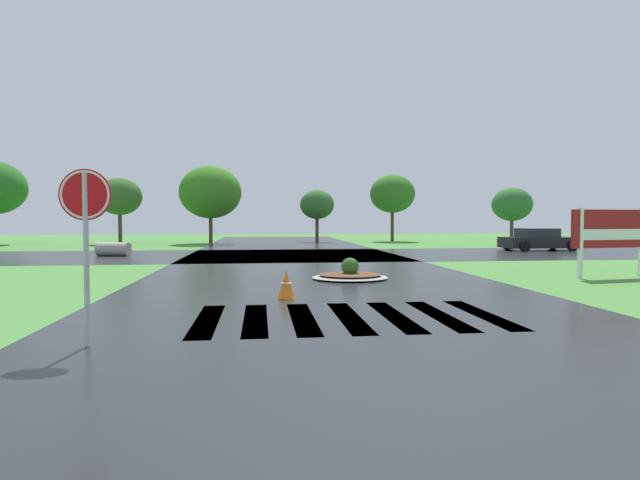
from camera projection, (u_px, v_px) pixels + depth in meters
The scene contains 11 objects.
ground_plane at pixel (450, 436), 4.61m from camera, with size 120.00×120.00×0.10m, color #478438.
asphalt_roadway at pixel (321, 286), 14.54m from camera, with size 10.97×80.00×0.01m, color #232628.
asphalt_cross_road at pixel (293, 255), 26.94m from camera, with size 90.00×9.87×0.01m, color #232628.
crosswalk_stripes at pixel (349, 317), 9.90m from camera, with size 5.85×3.26×0.01m.
stop_sign at pixel (85, 215), 7.54m from camera, with size 0.76×0.08×2.65m.
estate_billboard at pixel (612, 232), 16.59m from camera, with size 3.08×0.53×2.26m.
median_island at pixel (350, 275), 16.14m from camera, with size 2.41×2.10×0.68m.
car_dark_suv at pixel (539, 240), 30.93m from camera, with size 4.59×2.33×1.33m.
drainage_pipe_stack at pixel (113, 249), 26.22m from camera, with size 1.77×1.08×0.70m.
traffic_cone at pixel (286, 285), 12.19m from camera, with size 0.43×0.43×0.68m.
background_treeline at pixel (211, 194), 39.95m from camera, with size 44.09×6.67×6.20m.
Camera 1 is at (-1.69, -4.37, 1.91)m, focal length 28.69 mm.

